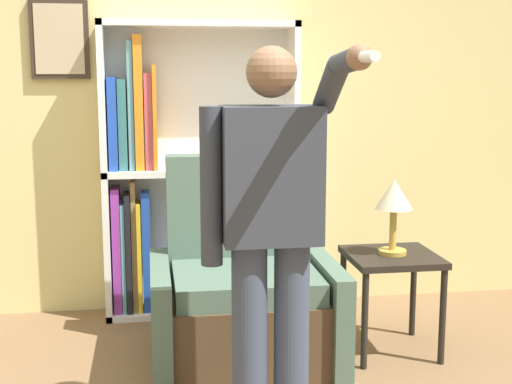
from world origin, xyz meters
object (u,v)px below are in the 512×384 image
at_px(table_lamp, 394,200).
at_px(side_table, 392,269).
at_px(person_standing, 271,224).
at_px(armchair, 243,297).
at_px(bookcase, 176,175).

bearing_deg(table_lamp, side_table, 0.00).
height_order(person_standing, side_table, person_standing).
xyz_separation_m(armchair, table_lamp, (0.84, -0.02, 0.52)).
bearing_deg(bookcase, table_lamp, -35.99).
relative_size(bookcase, armchair, 1.70).
relative_size(bookcase, person_standing, 1.12).
bearing_deg(bookcase, side_table, -35.99).
height_order(bookcase, table_lamp, bookcase).
distance_m(armchair, side_table, 0.85).
bearing_deg(person_standing, armchair, 89.97).
bearing_deg(side_table, armchair, 178.35).
distance_m(bookcase, armchair, 1.04).
height_order(person_standing, table_lamp, person_standing).
distance_m(bookcase, side_table, 1.50).
distance_m(person_standing, side_table, 1.30).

